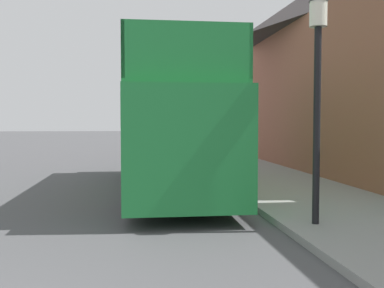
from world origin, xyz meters
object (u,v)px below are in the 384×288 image
object	(u,v)px
tour_bus	(170,130)
lamp_post_nearest	(318,62)
lamp_post_second	(230,87)
parked_car_ahead_of_bus	(167,150)

from	to	relation	value
tour_bus	lamp_post_nearest	world-z (taller)	lamp_post_nearest
tour_bus	lamp_post_second	distance (m)	3.18
lamp_post_second	tour_bus	bearing A→B (deg)	-141.74
parked_car_ahead_of_bus	lamp_post_second	world-z (taller)	lamp_post_second
lamp_post_second	parked_car_ahead_of_bus	bearing A→B (deg)	103.98
parked_car_ahead_of_bus	lamp_post_nearest	distance (m)	14.24
lamp_post_nearest	parked_car_ahead_of_bus	bearing A→B (deg)	97.03
tour_bus	parked_car_ahead_of_bus	size ratio (longest dim) A/B	2.28
parked_car_ahead_of_bus	lamp_post_second	bearing A→B (deg)	-76.71
tour_bus	lamp_post_nearest	size ratio (longest dim) A/B	2.37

